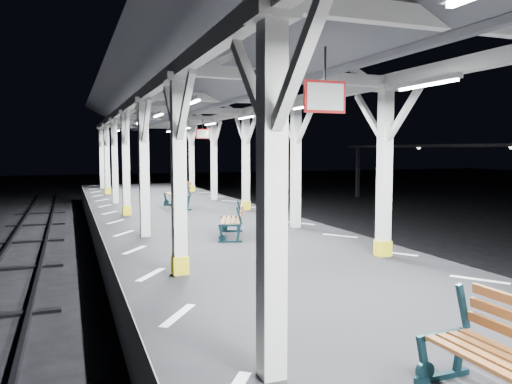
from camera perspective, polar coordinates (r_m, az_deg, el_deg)
ground at (r=7.77m, az=10.23°, el=-18.66°), size 120.00×120.00×0.00m
platform at (r=7.58m, az=10.29°, el=-15.20°), size 6.00×50.00×1.00m
hazard_stripes_left at (r=6.56m, az=-8.89°, el=-13.74°), size 1.00×48.00×0.01m
hazard_stripes_right at (r=8.90m, az=24.17°, el=-9.13°), size 1.00×48.00×0.01m
canopy at (r=7.26m, az=10.88°, el=16.42°), size 5.40×49.00×4.65m
bench_mid at (r=11.96m, az=-2.46°, el=-3.10°), size 1.02×1.62×0.82m
bench_far at (r=18.15m, az=-8.74°, el=-0.18°), size 0.68×1.80×0.98m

